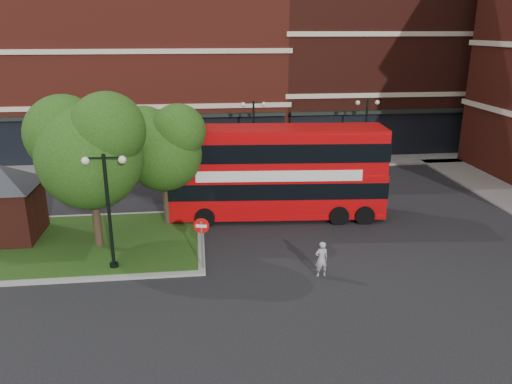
{
  "coord_description": "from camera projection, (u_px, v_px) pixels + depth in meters",
  "views": [
    {
      "loc": [
        -1.79,
        -19.27,
        9.64
      ],
      "look_at": [
        0.93,
        3.87,
        2.0
      ],
      "focal_mm": 35.0,
      "sensor_mm": 36.0,
      "label": 1
    }
  ],
  "objects": [
    {
      "name": "ground",
      "position": [
        245.0,
        265.0,
        21.39
      ],
      "size": [
        120.0,
        120.0,
        0.0
      ],
      "primitive_type": "plane",
      "color": "black",
      "rests_on": "ground"
    },
    {
      "name": "tree_island_west",
      "position": [
        87.0,
        146.0,
        21.59
      ],
      "size": [
        5.4,
        4.71,
        7.21
      ],
      "color": "#2D2116",
      "rests_on": "ground"
    },
    {
      "name": "terrace_far_left",
      "position": [
        120.0,
        62.0,
        40.96
      ],
      "size": [
        26.0,
        12.0,
        14.0
      ],
      "primitive_type": "cube",
      "color": "maroon",
      "rests_on": "ground"
    },
    {
      "name": "tree_island_east",
      "position": [
        162.0,
        144.0,
        24.44
      ],
      "size": [
        4.46,
        3.9,
        6.29
      ],
      "color": "#2D2116",
      "rests_on": "ground"
    },
    {
      "name": "kiosk",
      "position": [
        2.0,
        194.0,
        23.22
      ],
      "size": [
        6.51,
        6.51,
        3.6
      ],
      "color": "#471911",
      "rests_on": "traffic_island"
    },
    {
      "name": "woman",
      "position": [
        321.0,
        259.0,
        20.21
      ],
      "size": [
        0.6,
        0.44,
        1.52
      ],
      "primitive_type": "imported",
      "rotation": [
        0.0,
        0.0,
        3.28
      ],
      "color": "#9A9A9D",
      "rests_on": "ground"
    },
    {
      "name": "traffic_island",
      "position": [
        69.0,
        244.0,
        23.31
      ],
      "size": [
        12.6,
        7.6,
        0.15
      ],
      "color": "gray",
      "rests_on": "ground"
    },
    {
      "name": "terrace_far_right",
      "position": [
        379.0,
        49.0,
        43.09
      ],
      "size": [
        18.0,
        12.0,
        16.0
      ],
      "primitive_type": "cube",
      "color": "#471911",
      "rests_on": "ground"
    },
    {
      "name": "car_white",
      "position": [
        268.0,
        163.0,
        35.2
      ],
      "size": [
        4.04,
        1.75,
        1.29
      ],
      "primitive_type": "imported",
      "rotation": [
        0.0,
        0.0,
        1.67
      ],
      "color": "silver",
      "rests_on": "ground"
    },
    {
      "name": "lamp_far_right",
      "position": [
        366.0,
        130.0,
        35.3
      ],
      "size": [
        1.72,
        0.36,
        5.0
      ],
      "color": "black",
      "rests_on": "ground"
    },
    {
      "name": "pavement_far",
      "position": [
        224.0,
        165.0,
        36.94
      ],
      "size": [
        44.0,
        3.0,
        0.12
      ],
      "primitive_type": "cube",
      "color": "slate",
      "rests_on": "ground"
    },
    {
      "name": "car_silver",
      "position": [
        192.0,
        160.0,
        36.03
      ],
      "size": [
        3.84,
        1.65,
        1.29
      ],
      "primitive_type": "imported",
      "rotation": [
        0.0,
        0.0,
        1.61
      ],
      "color": "#A1A3A8",
      "rests_on": "ground"
    },
    {
      "name": "bus",
      "position": [
        277.0,
        166.0,
        26.06
      ],
      "size": [
        11.32,
        3.4,
        4.26
      ],
      "rotation": [
        0.0,
        0.0,
        -0.08
      ],
      "color": "#B7070A",
      "rests_on": "ground"
    },
    {
      "name": "lamp_island",
      "position": [
        108.0,
        206.0,
        20.08
      ],
      "size": [
        1.72,
        0.36,
        5.0
      ],
      "color": "black",
      "rests_on": "ground"
    },
    {
      "name": "no_entry_sign",
      "position": [
        202.0,
        234.0,
        20.39
      ],
      "size": [
        0.64,
        0.19,
        2.34
      ],
      "rotation": [
        0.0,
        0.0,
        -0.22
      ],
      "color": "slate",
      "rests_on": "ground"
    },
    {
      "name": "lamp_far_left",
      "position": [
        254.0,
        132.0,
        34.41
      ],
      "size": [
        1.72,
        0.36,
        5.0
      ],
      "color": "black",
      "rests_on": "ground"
    }
  ]
}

